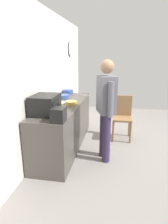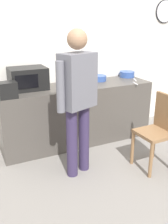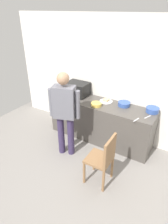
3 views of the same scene
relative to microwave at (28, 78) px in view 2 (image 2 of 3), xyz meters
The scene contains 13 objects.
ground_plane 1.90m from the microwave, 56.23° to the right, with size 6.00×6.00×0.00m, color gray.
back_wall 0.97m from the microwave, 17.04° to the left, with size 5.40×0.13×2.60m.
kitchen_counter 0.91m from the microwave, ahead, with size 2.29×0.62×0.88m, color #4C4742.
microwave is the anchor object (origin of this frame).
sandwich_plate 0.74m from the microwave, ahead, with size 0.27×0.27×0.07m.
salad_bowl 1.13m from the microwave, ahead, with size 0.25×0.25×0.08m, color #33519E.
cereal_bowl 0.70m from the microwave, 21.80° to the right, with size 0.22×0.22×0.07m, color gold.
mixing_bowl 1.70m from the microwave, ahead, with size 0.25×0.25×0.09m, color #33519E.
toaster 0.46m from the microwave, 136.22° to the right, with size 0.22×0.18×0.20m, color black.
fork_utensil 1.69m from the microwave, ahead, with size 0.17×0.02×0.01m, color silver.
spoon_utensil 1.58m from the microwave, 13.90° to the right, with size 0.17×0.02×0.01m, color silver.
person_standing 0.98m from the microwave, 70.07° to the right, with size 0.56×0.36×1.71m.
wooden_chair 1.86m from the microwave, 42.95° to the right, with size 0.41×0.41×0.94m.
Camera 2 is at (-1.70, -2.17, 1.80)m, focal length 41.69 mm.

